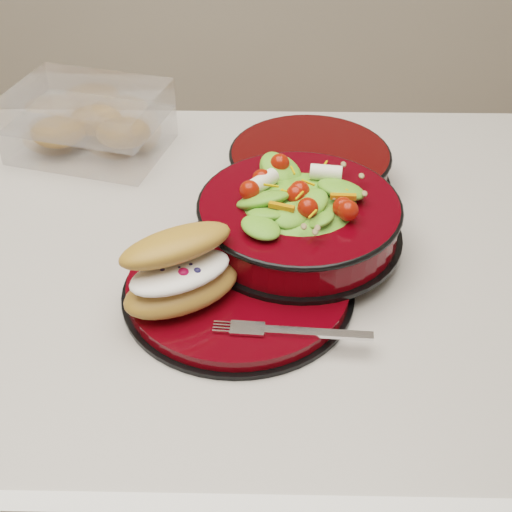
{
  "coord_description": "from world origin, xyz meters",
  "views": [
    {
      "loc": [
        0.17,
        -0.7,
        1.44
      ],
      "look_at": [
        0.15,
        -0.07,
        0.94
      ],
      "focal_mm": 50.0,
      "sensor_mm": 36.0,
      "label": 1
    }
  ],
  "objects_px": {
    "croissant": "(181,271)",
    "extra_bowl": "(309,167)",
    "island_counter": "(163,462)",
    "salad_bowl": "(299,211)",
    "pastry_box": "(89,123)",
    "fork": "(296,332)",
    "dinner_plate": "(239,287)"
  },
  "relations": [
    {
      "from": "salad_bowl",
      "to": "pastry_box",
      "type": "bearing_deg",
      "value": 141.23
    },
    {
      "from": "croissant",
      "to": "fork",
      "type": "xyz_separation_m",
      "value": [
        0.12,
        -0.05,
        -0.04
      ]
    },
    {
      "from": "pastry_box",
      "to": "extra_bowl",
      "type": "relative_size",
      "value": 1.08
    },
    {
      "from": "dinner_plate",
      "to": "salad_bowl",
      "type": "bearing_deg",
      "value": 51.0
    },
    {
      "from": "salad_bowl",
      "to": "fork",
      "type": "relative_size",
      "value": 1.69
    },
    {
      "from": "island_counter",
      "to": "extra_bowl",
      "type": "height_order",
      "value": "extra_bowl"
    },
    {
      "from": "pastry_box",
      "to": "extra_bowl",
      "type": "height_order",
      "value": "pastry_box"
    },
    {
      "from": "croissant",
      "to": "dinner_plate",
      "type": "bearing_deg",
      "value": -5.67
    },
    {
      "from": "fork",
      "to": "dinner_plate",
      "type": "bearing_deg",
      "value": 41.04
    },
    {
      "from": "salad_bowl",
      "to": "pastry_box",
      "type": "height_order",
      "value": "salad_bowl"
    },
    {
      "from": "pastry_box",
      "to": "extra_bowl",
      "type": "bearing_deg",
      "value": -1.51
    },
    {
      "from": "island_counter",
      "to": "pastry_box",
      "type": "bearing_deg",
      "value": 112.05
    },
    {
      "from": "dinner_plate",
      "to": "island_counter",
      "type": "bearing_deg",
      "value": 147.35
    },
    {
      "from": "dinner_plate",
      "to": "salad_bowl",
      "type": "distance_m",
      "value": 0.12
    },
    {
      "from": "island_counter",
      "to": "pastry_box",
      "type": "xyz_separation_m",
      "value": [
        -0.1,
        0.24,
        0.49
      ]
    },
    {
      "from": "dinner_plate",
      "to": "croissant",
      "type": "height_order",
      "value": "croissant"
    },
    {
      "from": "salad_bowl",
      "to": "fork",
      "type": "xyz_separation_m",
      "value": [
        -0.01,
        -0.17,
        -0.04
      ]
    },
    {
      "from": "pastry_box",
      "to": "fork",
      "type": "bearing_deg",
      "value": -39.26
    },
    {
      "from": "fork",
      "to": "pastry_box",
      "type": "bearing_deg",
      "value": 39.59
    },
    {
      "from": "dinner_plate",
      "to": "pastry_box",
      "type": "height_order",
      "value": "pastry_box"
    },
    {
      "from": "dinner_plate",
      "to": "salad_bowl",
      "type": "height_order",
      "value": "salad_bowl"
    },
    {
      "from": "island_counter",
      "to": "extra_bowl",
      "type": "bearing_deg",
      "value": 33.23
    },
    {
      "from": "salad_bowl",
      "to": "extra_bowl",
      "type": "bearing_deg",
      "value": 82.5
    },
    {
      "from": "fork",
      "to": "pastry_box",
      "type": "height_order",
      "value": "pastry_box"
    },
    {
      "from": "dinner_plate",
      "to": "croissant",
      "type": "distance_m",
      "value": 0.08
    },
    {
      "from": "dinner_plate",
      "to": "pastry_box",
      "type": "xyz_separation_m",
      "value": [
        -0.23,
        0.33,
        0.03
      ]
    },
    {
      "from": "pastry_box",
      "to": "croissant",
      "type": "bearing_deg",
      "value": -49.19
    },
    {
      "from": "fork",
      "to": "extra_bowl",
      "type": "height_order",
      "value": "extra_bowl"
    },
    {
      "from": "fork",
      "to": "island_counter",
      "type": "bearing_deg",
      "value": 53.33
    },
    {
      "from": "dinner_plate",
      "to": "fork",
      "type": "xyz_separation_m",
      "value": [
        0.06,
        -0.08,
        0.01
      ]
    },
    {
      "from": "croissant",
      "to": "pastry_box",
      "type": "distance_m",
      "value": 0.4
    },
    {
      "from": "croissant",
      "to": "extra_bowl",
      "type": "distance_m",
      "value": 0.3
    }
  ]
}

